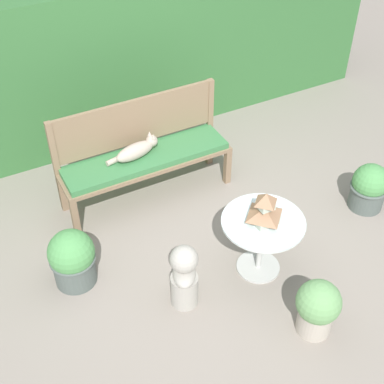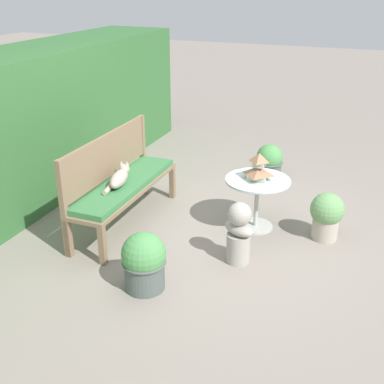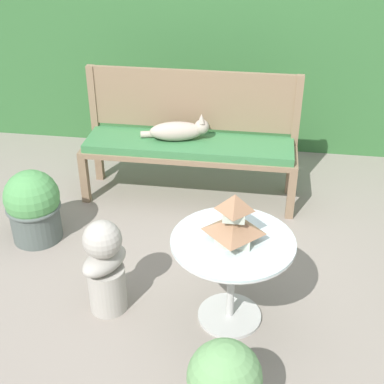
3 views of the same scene
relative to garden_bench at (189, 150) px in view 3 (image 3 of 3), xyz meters
The scene contains 9 objects.
ground 1.04m from the garden_bench, 82.00° to the right, with size 30.00×30.00×0.00m, color gray.
foliage_hedge_back 1.56m from the garden_bench, 84.94° to the left, with size 6.40×1.08×1.71m, color #336633.
garden_bench is the anchor object (origin of this frame).
bench_backrest 0.35m from the garden_bench, 90.00° to the left, with size 1.66×0.06×0.99m.
cat 0.17m from the garden_bench, 168.67° to the left, with size 0.53×0.23×0.20m.
patio_table 1.40m from the garden_bench, 71.51° to the right, with size 0.68×0.68×0.56m.
pagoda_birdhouse 1.42m from the garden_bench, 71.51° to the right, with size 0.25×0.25×0.29m.
garden_bust 1.38m from the garden_bench, 101.95° to the right, with size 0.30×0.36×0.61m.
potted_plant_table_far 1.24m from the garden_bench, 143.98° to the right, with size 0.38×0.38×0.53m.
Camera 3 is at (0.43, -2.73, 2.26)m, focal length 50.00 mm.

